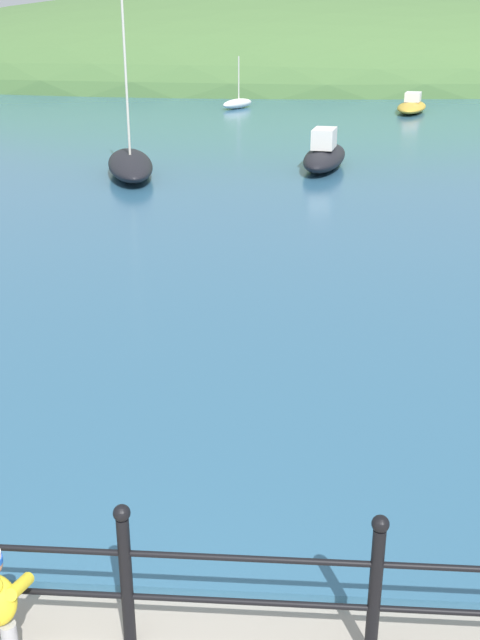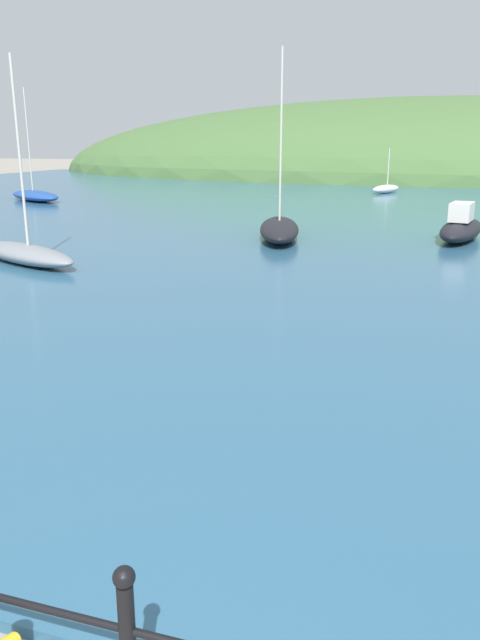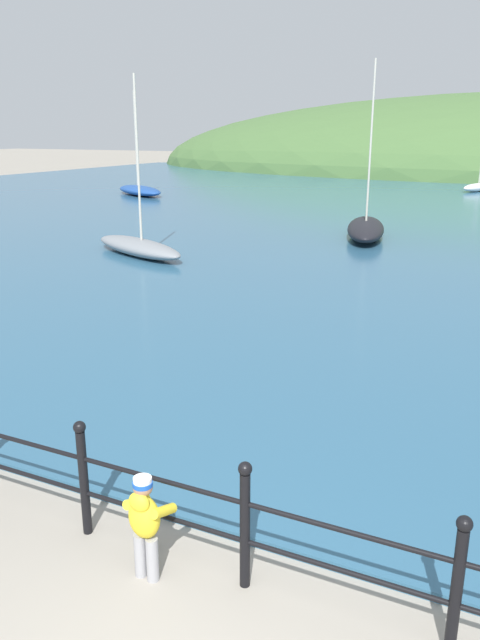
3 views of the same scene
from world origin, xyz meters
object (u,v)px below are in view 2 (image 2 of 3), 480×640
object	(u,v)px
boat_twin_mast	(35,195)
boat_far_left	(461,228)
boat_red_dinghy	(279,229)
boat_green_fishing	(386,189)
boat_white_sailboat	(25,253)

from	to	relation	value
boat_twin_mast	boat_far_left	xyz separation A→B (m)	(21.86, -7.59, 0.12)
boat_red_dinghy	boat_green_fishing	distance (m)	20.32
boat_red_dinghy	boat_green_fishing	world-z (taller)	boat_red_dinghy
boat_white_sailboat	boat_red_dinghy	xyz separation A→B (m)	(5.48, 6.23, 0.07)
boat_white_sailboat	boat_twin_mast	bearing A→B (deg)	124.42
boat_white_sailboat	boat_twin_mast	world-z (taller)	boat_twin_mast
boat_far_left	boat_green_fishing	size ratio (longest dim) A/B	1.59
boat_far_left	boat_red_dinghy	size ratio (longest dim) A/B	0.74
boat_twin_mast	boat_green_fishing	size ratio (longest dim) A/B	2.09
boat_far_left	boat_red_dinghy	xyz separation A→B (m)	(-5.79, -1.63, -0.06)
boat_white_sailboat	boat_green_fishing	world-z (taller)	boat_white_sailboat
boat_red_dinghy	boat_white_sailboat	bearing A→B (deg)	-131.36
boat_twin_mast	boat_green_fishing	bearing A→B (deg)	31.78
boat_twin_mast	boat_green_fishing	distance (m)	20.95
boat_far_left	boat_red_dinghy	distance (m)	6.02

